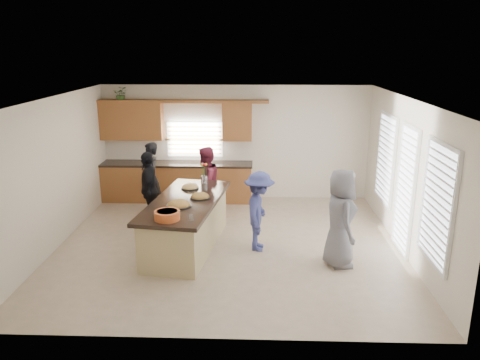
{
  "coord_description": "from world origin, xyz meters",
  "views": [
    {
      "loc": [
        0.51,
        -8.29,
        3.69
      ],
      "look_at": [
        0.2,
        0.54,
        1.15
      ],
      "focal_mm": 35.0,
      "sensor_mm": 36.0,
      "label": 1
    }
  ],
  "objects_px": {
    "island": "(186,225)",
    "salad_bowl": "(167,215)",
    "woman_left_back": "(151,178)",
    "woman_right_back": "(259,211)",
    "woman_left_front": "(149,189)",
    "woman_left_mid": "(206,183)",
    "woman_right_front": "(340,218)"
  },
  "relations": [
    {
      "from": "salad_bowl",
      "to": "woman_right_front",
      "type": "relative_size",
      "value": 0.24
    },
    {
      "from": "woman_left_back",
      "to": "woman_right_back",
      "type": "distance_m",
      "value": 3.12
    },
    {
      "from": "woman_left_mid",
      "to": "woman_left_front",
      "type": "relative_size",
      "value": 1.0
    },
    {
      "from": "woman_right_front",
      "to": "woman_right_back",
      "type": "bearing_deg",
      "value": 59.57
    },
    {
      "from": "woman_left_back",
      "to": "woman_right_back",
      "type": "bearing_deg",
      "value": 26.21
    },
    {
      "from": "island",
      "to": "woman_left_front",
      "type": "bearing_deg",
      "value": 137.89
    },
    {
      "from": "island",
      "to": "woman_right_back",
      "type": "xyz_separation_m",
      "value": [
        1.36,
        -0.03,
        0.3
      ]
    },
    {
      "from": "island",
      "to": "salad_bowl",
      "type": "height_order",
      "value": "salad_bowl"
    },
    {
      "from": "woman_right_front",
      "to": "woman_left_mid",
      "type": "bearing_deg",
      "value": 41.78
    },
    {
      "from": "woman_left_back",
      "to": "island",
      "type": "bearing_deg",
      "value": 4.06
    },
    {
      "from": "island",
      "to": "woman_left_back",
      "type": "height_order",
      "value": "woman_left_back"
    },
    {
      "from": "woman_right_front",
      "to": "woman_left_back",
      "type": "bearing_deg",
      "value": 49.38
    },
    {
      "from": "woman_left_mid",
      "to": "woman_left_front",
      "type": "xyz_separation_m",
      "value": [
        -1.14,
        -0.49,
        -0.0
      ]
    },
    {
      "from": "salad_bowl",
      "to": "woman_right_back",
      "type": "bearing_deg",
      "value": 33.52
    },
    {
      "from": "woman_right_back",
      "to": "woman_left_mid",
      "type": "bearing_deg",
      "value": 41.4
    },
    {
      "from": "woman_left_back",
      "to": "woman_right_front",
      "type": "height_order",
      "value": "woman_right_front"
    },
    {
      "from": "island",
      "to": "woman_left_front",
      "type": "height_order",
      "value": "woman_left_front"
    },
    {
      "from": "woman_left_mid",
      "to": "woman_right_back",
      "type": "height_order",
      "value": "woman_left_mid"
    },
    {
      "from": "island",
      "to": "salad_bowl",
      "type": "distance_m",
      "value": 1.19
    },
    {
      "from": "island",
      "to": "woman_right_front",
      "type": "xyz_separation_m",
      "value": [
        2.75,
        -0.64,
        0.41
      ]
    },
    {
      "from": "salad_bowl",
      "to": "woman_left_front",
      "type": "height_order",
      "value": "woman_left_front"
    },
    {
      "from": "woman_left_mid",
      "to": "woman_left_back",
      "type": "bearing_deg",
      "value": -76.67
    },
    {
      "from": "woman_left_front",
      "to": "woman_right_front",
      "type": "bearing_deg",
      "value": 53.97
    },
    {
      "from": "woman_left_mid",
      "to": "woman_right_front",
      "type": "height_order",
      "value": "woman_right_front"
    },
    {
      "from": "salad_bowl",
      "to": "woman_left_mid",
      "type": "relative_size",
      "value": 0.26
    },
    {
      "from": "island",
      "to": "woman_left_back",
      "type": "distance_m",
      "value": 2.23
    },
    {
      "from": "salad_bowl",
      "to": "woman_left_back",
      "type": "height_order",
      "value": "woman_left_back"
    },
    {
      "from": "woman_left_front",
      "to": "woman_right_back",
      "type": "distance_m",
      "value": 2.58
    },
    {
      "from": "woman_left_mid",
      "to": "woman_right_front",
      "type": "distance_m",
      "value": 3.4
    },
    {
      "from": "island",
      "to": "woman_left_front",
      "type": "distance_m",
      "value": 1.51
    },
    {
      "from": "island",
      "to": "woman_left_mid",
      "type": "relative_size",
      "value": 1.77
    },
    {
      "from": "salad_bowl",
      "to": "woman_left_front",
      "type": "bearing_deg",
      "value": 110.24
    }
  ]
}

